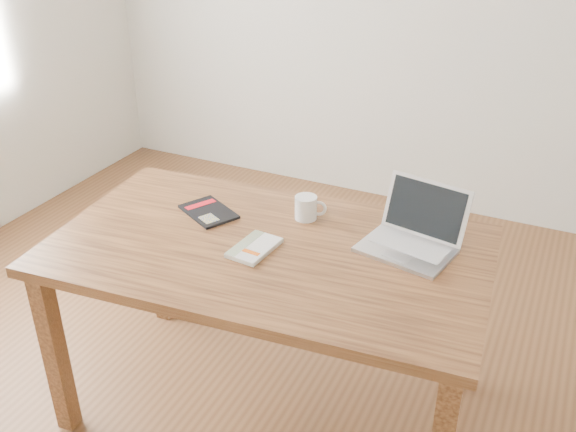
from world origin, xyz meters
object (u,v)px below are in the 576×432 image
at_px(laptop, 413,235).
at_px(coffee_mug, 307,207).
at_px(white_guidebook, 254,248).
at_px(black_guidebook, 209,212).
at_px(desk, 268,267).

height_order(laptop, coffee_mug, laptop).
bearing_deg(coffee_mug, white_guidebook, -121.71).
xyz_separation_m(black_guidebook, laptop, (0.77, 0.09, 0.04)).
relative_size(desk, coffee_mug, 13.41).
xyz_separation_m(laptop, coffee_mug, (-0.42, 0.03, 0.00)).
relative_size(desk, white_guidebook, 7.76).
relative_size(white_guidebook, laptop, 0.58).
height_order(white_guidebook, coffee_mug, coffee_mug).
distance_m(desk, laptop, 0.52).
xyz_separation_m(white_guidebook, coffee_mug, (0.07, 0.29, 0.04)).
height_order(desk, white_guidebook, white_guidebook).
height_order(black_guidebook, coffee_mug, coffee_mug).
bearing_deg(laptop, black_guidebook, -161.74).
distance_m(desk, white_guidebook, 0.11).
relative_size(black_guidebook, coffee_mug, 2.22).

